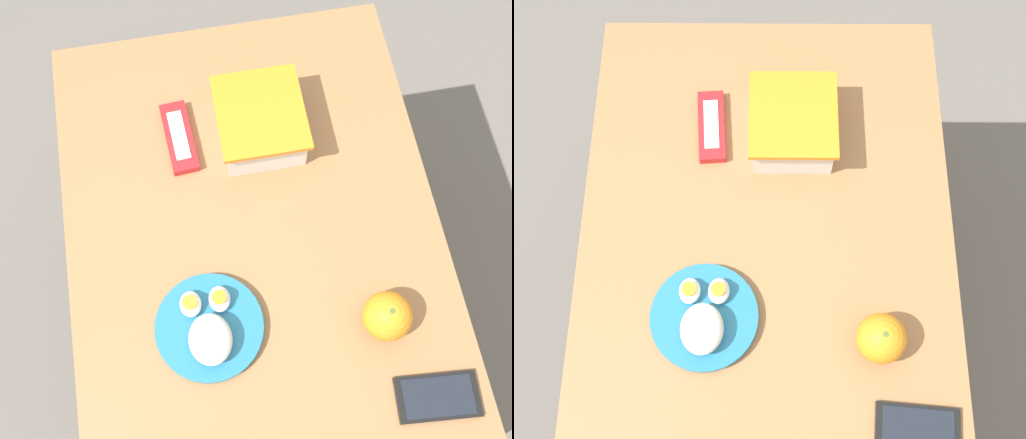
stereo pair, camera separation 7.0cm
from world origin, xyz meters
TOP-DOWN VIEW (x-y plane):
  - ground_plane at (0.00, 0.00)m, footprint 10.00×10.00m
  - table at (0.00, 0.00)m, footprint 1.09×0.70m
  - food_container at (-0.28, 0.05)m, footprint 0.18×0.17m
  - orange_fruit at (0.13, 0.20)m, footprint 0.09×0.09m
  - rice_plate at (0.09, -0.11)m, footprint 0.19×0.19m
  - candy_bar at (-0.29, -0.11)m, footprint 0.16×0.06m
  - cell_phone at (0.28, 0.25)m, footprint 0.09×0.15m

SIDE VIEW (x-z plane):
  - ground_plane at x=0.00m, z-range 0.00..0.00m
  - table at x=0.00m, z-range 0.24..1.00m
  - cell_phone at x=0.28m, z-range 0.75..0.77m
  - candy_bar at x=-0.29m, z-range 0.75..0.77m
  - rice_plate at x=0.09m, z-range 0.74..0.81m
  - food_container at x=-0.28m, z-range 0.75..0.84m
  - orange_fruit at x=0.13m, z-range 0.75..0.84m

